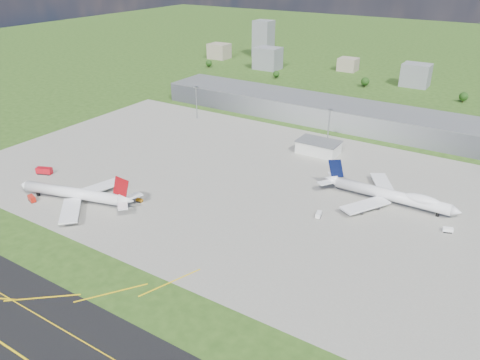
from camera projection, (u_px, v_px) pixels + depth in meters
The scene contains 23 objects.
ground at pixel (333, 129), 348.28m from camera, with size 1400.00×1400.00×0.00m, color #2B4B17.
taxiway at pixel (24, 358), 150.38m from camera, with size 1400.00×60.00×0.06m, color black.
apron at pixel (274, 188), 259.73m from camera, with size 360.00×190.00×0.08m, color gray.
terminal at pixel (341, 114), 356.43m from camera, with size 300.00×42.00×15.00m, color gray.
ops_building at pixel (318, 147), 303.67m from camera, with size 26.00×16.00×8.00m, color silver.
mast_west at pixel (196, 97), 362.03m from camera, with size 3.50×2.00×25.90m.
mast_center at pixel (329, 121), 309.12m from camera, with size 3.50×2.00×25.90m.
airliner_red_twin at pixel (77, 194), 242.51m from camera, with size 67.46×51.59×18.80m.
airliner_blue_quad at pixel (391, 195), 240.84m from camera, with size 71.10×55.93×18.61m.
fire_truck at pixel (44, 171), 275.50m from camera, with size 9.79×6.70×4.02m.
crash_tender at pixel (32, 199), 245.10m from camera, with size 6.29×4.15×3.06m.
tug_yellow at pixel (139, 201), 244.72m from camera, with size 3.60×2.33×1.72m.
van_white_near at pixel (319, 215), 230.47m from camera, with size 3.15×5.42×2.59m.
van_white_far at pixel (448, 230), 217.82m from camera, with size 5.11×3.60×2.42m.
bldg_far_w at pixel (219, 51), 579.56m from camera, with size 24.00×20.00×18.00m, color gray.
bldg_w at pixel (268, 58), 524.55m from camera, with size 28.00×22.00×24.00m, color slate.
bldg_cw at pixel (348, 64), 518.69m from camera, with size 20.00×18.00×14.00m, color gray.
bldg_c at pixel (416, 75), 455.64m from camera, with size 26.00×20.00×22.00m, color slate.
bldg_tall_w at pixel (263, 39), 585.10m from camera, with size 22.00×20.00×44.00m, color slate.
tree_far_w at pixel (209, 63), 533.55m from camera, with size 7.20×7.20×8.80m.
tree_w at pixel (276, 74), 486.59m from camera, with size 6.75×6.75×8.25m.
tree_c at pixel (365, 81), 454.30m from camera, with size 8.10×8.10×9.90m.
tree_e at pixel (464, 96), 407.35m from camera, with size 7.65×7.65×9.35m.
Camera 1 is at (117.87, -166.16, 117.10)m, focal length 35.00 mm.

